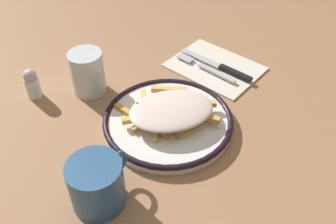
{
  "coord_description": "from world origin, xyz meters",
  "views": [
    {
      "loc": [
        -0.45,
        -0.33,
        0.54
      ],
      "look_at": [
        0.0,
        0.0,
        0.04
      ],
      "focal_mm": 39.23,
      "sensor_mm": 36.0,
      "label": 1
    }
  ],
  "objects": [
    {
      "name": "fork",
      "position": [
        0.21,
        0.04,
        0.01
      ],
      "size": [
        0.03,
        0.18,
        0.01
      ],
      "color": "silver",
      "rests_on": "napkin"
    },
    {
      "name": "ground_plane",
      "position": [
        0.0,
        0.0,
        0.0
      ],
      "size": [
        2.6,
        2.6,
        0.0
      ],
      "primitive_type": "plane",
      "color": "#9D704C"
    },
    {
      "name": "plate",
      "position": [
        0.0,
        0.0,
        0.01
      ],
      "size": [
        0.27,
        0.27,
        0.02
      ],
      "color": "white",
      "rests_on": "ground_plane"
    },
    {
      "name": "coffee_mug",
      "position": [
        -0.22,
        -0.02,
        0.05
      ],
      "size": [
        0.12,
        0.09,
        0.09
      ],
      "color": "#315E8C",
      "rests_on": "ground_plane"
    },
    {
      "name": "knife",
      "position": [
        0.24,
        0.01,
        0.01
      ],
      "size": [
        0.03,
        0.21,
        0.01
      ],
      "color": "black",
      "rests_on": "napkin"
    },
    {
      "name": "fries_heap",
      "position": [
        -0.0,
        -0.01,
        0.04
      ],
      "size": [
        0.21,
        0.22,
        0.04
      ],
      "color": "#ECAE46",
      "rests_on": "plate"
    },
    {
      "name": "napkin",
      "position": [
        0.24,
        0.03,
        0.0
      ],
      "size": [
        0.18,
        0.23,
        0.01
      ],
      "primitive_type": "cube",
      "rotation": [
        0.0,
        0.0,
        -0.07
      ],
      "color": "silver",
      "rests_on": "ground_plane"
    },
    {
      "name": "water_glass",
      "position": [
        -0.01,
        0.22,
        0.05
      ],
      "size": [
        0.08,
        0.08,
        0.1
      ],
      "primitive_type": "cylinder",
      "color": "silver",
      "rests_on": "ground_plane"
    },
    {
      "name": "salt_shaker",
      "position": [
        -0.1,
        0.3,
        0.04
      ],
      "size": [
        0.03,
        0.03,
        0.07
      ],
      "color": "silver",
      "rests_on": "ground_plane"
    }
  ]
}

